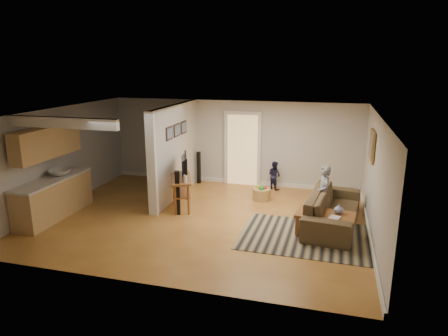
{
  "coord_description": "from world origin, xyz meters",
  "views": [
    {
      "loc": [
        2.8,
        -8.37,
        3.56
      ],
      "look_at": [
        0.36,
        0.61,
        1.1
      ],
      "focal_mm": 32.0,
      "sensor_mm": 36.0,
      "label": 1
    }
  ],
  "objects_px": {
    "sofa": "(332,224)",
    "speaker_right": "(199,168)",
    "coffee_table": "(326,218)",
    "toddler": "(274,189)",
    "toy_basket": "(262,194)",
    "speaker_left": "(178,193)",
    "child": "(322,220)",
    "tv_console": "(182,180)"
  },
  "relations": [
    {
      "from": "child",
      "to": "toy_basket",
      "type": "bearing_deg",
      "value": -139.04
    },
    {
      "from": "sofa",
      "to": "coffee_table",
      "type": "distance_m",
      "value": 0.71
    },
    {
      "from": "speaker_left",
      "to": "child",
      "type": "distance_m",
      "value": 3.47
    },
    {
      "from": "tv_console",
      "to": "toddler",
      "type": "height_order",
      "value": "tv_console"
    },
    {
      "from": "child",
      "to": "speaker_left",
      "type": "bearing_deg",
      "value": -97.44
    },
    {
      "from": "toy_basket",
      "to": "child",
      "type": "xyz_separation_m",
      "value": [
        1.61,
        -1.02,
        -0.18
      ]
    },
    {
      "from": "child",
      "to": "sofa",
      "type": "bearing_deg",
      "value": 28.11
    },
    {
      "from": "speaker_right",
      "to": "coffee_table",
      "type": "bearing_deg",
      "value": -30.74
    },
    {
      "from": "sofa",
      "to": "toy_basket",
      "type": "distance_m",
      "value": 2.24
    },
    {
      "from": "toy_basket",
      "to": "toddler",
      "type": "height_order",
      "value": "toy_basket"
    },
    {
      "from": "speaker_left",
      "to": "toddler",
      "type": "height_order",
      "value": "speaker_left"
    },
    {
      "from": "coffee_table",
      "to": "child",
      "type": "height_order",
      "value": "coffee_table"
    },
    {
      "from": "sofa",
      "to": "toddler",
      "type": "xyz_separation_m",
      "value": [
        -1.66,
        2.28,
        0.0
      ]
    },
    {
      "from": "coffee_table",
      "to": "speaker_left",
      "type": "xyz_separation_m",
      "value": [
        -3.47,
        0.27,
        0.18
      ]
    },
    {
      "from": "speaker_right",
      "to": "toddler",
      "type": "xyz_separation_m",
      "value": [
        2.3,
        0.0,
        -0.49
      ]
    },
    {
      "from": "coffee_table",
      "to": "toddler",
      "type": "xyz_separation_m",
      "value": [
        -1.52,
        2.87,
        -0.37
      ]
    },
    {
      "from": "speaker_right",
      "to": "sofa",
      "type": "bearing_deg",
      "value": -23.76
    },
    {
      "from": "speaker_left",
      "to": "sofa",
      "type": "bearing_deg",
      "value": -10.13
    },
    {
      "from": "coffee_table",
      "to": "toddler",
      "type": "distance_m",
      "value": 3.26
    },
    {
      "from": "toy_basket",
      "to": "speaker_right",
      "type": "bearing_deg",
      "value": 154.1
    },
    {
      "from": "coffee_table",
      "to": "sofa",
      "type": "bearing_deg",
      "value": 76.44
    },
    {
      "from": "tv_console",
      "to": "child",
      "type": "bearing_deg",
      "value": -20.97
    },
    {
      "from": "coffee_table",
      "to": "toy_basket",
      "type": "height_order",
      "value": "coffee_table"
    },
    {
      "from": "toy_basket",
      "to": "speaker_left",
      "type": "bearing_deg",
      "value": -138.39
    },
    {
      "from": "sofa",
      "to": "tv_console",
      "type": "height_order",
      "value": "tv_console"
    },
    {
      "from": "sofa",
      "to": "speaker_right",
      "type": "xyz_separation_m",
      "value": [
        -3.96,
        2.28,
        0.49
      ]
    },
    {
      "from": "speaker_right",
      "to": "toddler",
      "type": "relative_size",
      "value": 1.18
    },
    {
      "from": "sofa",
      "to": "speaker_left",
      "type": "distance_m",
      "value": 3.67
    },
    {
      "from": "speaker_left",
      "to": "toddler",
      "type": "distance_m",
      "value": 3.3
    },
    {
      "from": "toddler",
      "to": "speaker_left",
      "type": "bearing_deg",
      "value": 89.41
    },
    {
      "from": "sofa",
      "to": "child",
      "type": "relative_size",
      "value": 1.99
    },
    {
      "from": "coffee_table",
      "to": "toddler",
      "type": "relative_size",
      "value": 1.54
    },
    {
      "from": "speaker_right",
      "to": "speaker_left",
      "type": "bearing_deg",
      "value": -76.26
    },
    {
      "from": "coffee_table",
      "to": "child",
      "type": "distance_m",
      "value": 0.91
    },
    {
      "from": "tv_console",
      "to": "sofa",
      "type": "bearing_deg",
      "value": -24.69
    },
    {
      "from": "sofa",
      "to": "child",
      "type": "height_order",
      "value": "child"
    },
    {
      "from": "sofa",
      "to": "speaker_left",
      "type": "xyz_separation_m",
      "value": [
        -3.61,
        -0.32,
        0.54
      ]
    },
    {
      "from": "sofa",
      "to": "toddler",
      "type": "distance_m",
      "value": 2.82
    },
    {
      "from": "tv_console",
      "to": "child",
      "type": "xyz_separation_m",
      "value": [
        3.46,
        0.06,
        -0.72
      ]
    },
    {
      "from": "sofa",
      "to": "toddler",
      "type": "height_order",
      "value": "toddler"
    },
    {
      "from": "tv_console",
      "to": "child",
      "type": "relative_size",
      "value": 1.03
    },
    {
      "from": "speaker_left",
      "to": "child",
      "type": "xyz_separation_m",
      "value": [
        3.38,
        0.56,
        -0.54
      ]
    }
  ]
}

